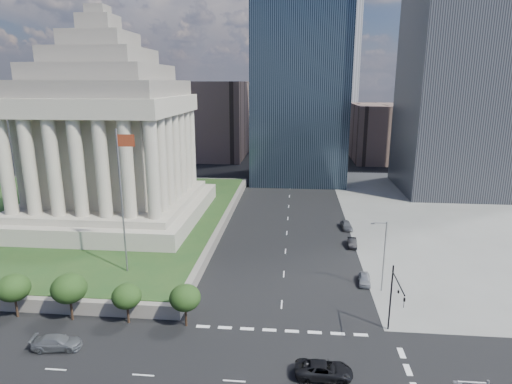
# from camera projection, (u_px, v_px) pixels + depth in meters

# --- Properties ---
(ground) EXTENTS (500.00, 500.00, 0.00)m
(ground) POSITION_uv_depth(u_px,v_px,m) (291.00, 175.00, 132.18)
(ground) COLOR black
(ground) RESTS_ON ground
(sidewalk_ne) EXTENTS (68.00, 90.00, 0.03)m
(sidewalk_ne) POSITION_uv_depth(u_px,v_px,m) (508.00, 219.00, 89.42)
(sidewalk_ne) COLOR slate
(sidewalk_ne) RESTS_ON ground
(plaza_terrace) EXTENTS (66.00, 70.00, 1.80)m
(plaza_terrace) POSITION_uv_depth(u_px,v_px,m) (68.00, 217.00, 87.86)
(plaza_terrace) COLOR #635D55
(plaza_terrace) RESTS_ON ground
(plaza_lawn) EXTENTS (64.00, 68.00, 0.10)m
(plaza_lawn) POSITION_uv_depth(u_px,v_px,m) (68.00, 212.00, 87.62)
(plaza_lawn) COLOR #1D3C18
(plaza_lawn) RESTS_ON plaza_terrace
(war_memorial) EXTENTS (34.00, 34.00, 39.00)m
(war_memorial) POSITION_uv_depth(u_px,v_px,m) (107.00, 117.00, 79.81)
(war_memorial) COLOR #A59A8A
(war_memorial) RESTS_ON plaza_lawn
(flagpole) EXTENTS (2.52, 0.24, 20.00)m
(flagpole) POSITION_uv_depth(u_px,v_px,m) (122.00, 194.00, 57.63)
(flagpole) COLOR slate
(flagpole) RESTS_ON plaza_lawn
(midrise_glass) EXTENTS (26.00, 26.00, 60.00)m
(midrise_glass) POSITION_uv_depth(u_px,v_px,m) (300.00, 74.00, 119.68)
(midrise_glass) COLOR black
(midrise_glass) RESTS_ON ground
(building_filler_ne) EXTENTS (20.00, 30.00, 20.00)m
(building_filler_ne) POSITION_uv_depth(u_px,v_px,m) (381.00, 132.00, 155.68)
(building_filler_ne) COLOR brown
(building_filler_ne) RESTS_ON ground
(building_filler_nw) EXTENTS (24.00, 30.00, 28.00)m
(building_filler_nw) POSITION_uv_depth(u_px,v_px,m) (213.00, 120.00, 160.34)
(building_filler_nw) COLOR brown
(building_filler_nw) RESTS_ON ground
(traffic_signal_ne) EXTENTS (0.30, 5.74, 8.00)m
(traffic_signal_ne) POSITION_uv_depth(u_px,v_px,m) (395.00, 296.00, 46.53)
(traffic_signal_ne) COLOR black
(traffic_signal_ne) RESTS_ON ground
(street_lamp_north) EXTENTS (2.13, 0.22, 10.00)m
(street_lamp_north) POSITION_uv_depth(u_px,v_px,m) (383.00, 252.00, 57.25)
(street_lamp_north) COLOR slate
(street_lamp_north) RESTS_ON ground
(pickup_truck) EXTENTS (2.60, 5.62, 1.56)m
(pickup_truck) POSITION_uv_depth(u_px,v_px,m) (324.00, 370.00, 41.35)
(pickup_truck) COLOR black
(pickup_truck) RESTS_ON ground
(suv_grey) EXTENTS (5.42, 2.78, 1.51)m
(suv_grey) POSITION_uv_depth(u_px,v_px,m) (57.00, 343.00, 45.75)
(suv_grey) COLOR #585B5F
(suv_grey) RESTS_ON ground
(parked_sedan_near) EXTENTS (2.03, 4.21, 1.39)m
(parked_sedan_near) POSITION_uv_depth(u_px,v_px,m) (364.00, 279.00, 60.66)
(parked_sedan_near) COLOR #93959B
(parked_sedan_near) RESTS_ON ground
(parked_sedan_mid) EXTENTS (1.66, 4.23, 1.37)m
(parked_sedan_mid) POSITION_uv_depth(u_px,v_px,m) (352.00, 243.00, 74.39)
(parked_sedan_mid) COLOR black
(parked_sedan_mid) RESTS_ON ground
(parked_sedan_far) EXTENTS (4.73, 2.18, 1.57)m
(parked_sedan_far) POSITION_uv_depth(u_px,v_px,m) (346.00, 225.00, 83.18)
(parked_sedan_far) COLOR #4D4F53
(parked_sedan_far) RESTS_ON ground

